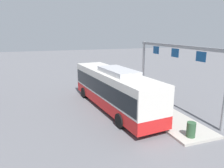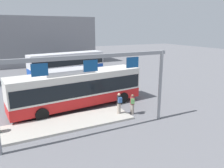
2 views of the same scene
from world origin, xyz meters
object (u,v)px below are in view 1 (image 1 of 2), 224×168
(person_waiting_near, at_px, (137,87))
(trash_bin, at_px, (191,130))
(bus_main, at_px, (113,87))
(person_boarding, at_px, (135,85))

(person_waiting_near, bearing_deg, trash_bin, 93.75)
(person_waiting_near, distance_m, trash_bin, 8.71)
(bus_main, xyz_separation_m, person_waiting_near, (2.25, -3.25, -0.76))
(person_waiting_near, bearing_deg, bus_main, 43.23)
(trash_bin, bearing_deg, person_waiting_near, -4.74)
(person_boarding, bearing_deg, bus_main, 71.80)
(person_boarding, distance_m, person_waiting_near, 1.10)
(bus_main, distance_m, person_waiting_near, 4.02)
(bus_main, xyz_separation_m, person_boarding, (3.30, -3.53, -0.92))
(bus_main, relative_size, person_waiting_near, 6.96)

